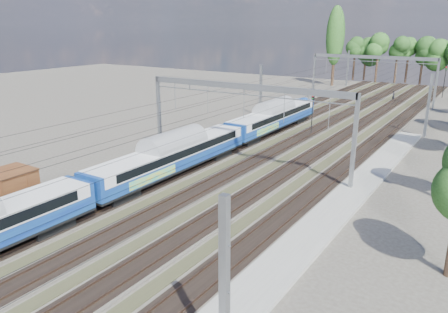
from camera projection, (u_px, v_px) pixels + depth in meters
The scene contains 9 objects.
track_bed at pixel (300, 138), 58.39m from camera, with size 21.00×130.00×0.34m.
platform at pixel (315, 231), 32.07m from camera, with size 3.00×70.00×0.30m, color gray.
catenary at pixel (326, 84), 62.55m from camera, with size 25.65×130.00×9.00m.
tree_belt at pixel (428, 57), 91.68m from camera, with size 39.28×99.85×11.95m.
poplar at pixel (335, 36), 105.03m from camera, with size 4.40×4.40×19.04m.
emu_train at pixel (171, 152), 42.75m from camera, with size 3.14×66.42×4.60m.
worker at pixel (393, 96), 87.02m from camera, with size 0.71×0.47×1.95m, color black.
signal_near at pixel (312, 110), 58.88m from camera, with size 0.39×0.36×5.65m.
signal_far at pixel (445, 78), 89.54m from camera, with size 0.43×0.39×6.43m.
Camera 1 is at (22.22, -8.02, 14.75)m, focal length 35.00 mm.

